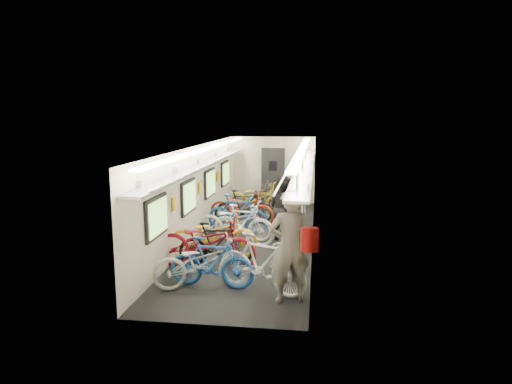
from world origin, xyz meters
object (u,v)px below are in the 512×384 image
(passenger_near, at_px, (289,246))
(backpack, at_px, (309,240))
(bicycle_0, at_px, (202,262))
(passenger_mid, at_px, (283,208))
(bicycle_1, at_px, (211,262))

(passenger_near, bearing_deg, backpack, 103.17)
(backpack, bearing_deg, passenger_near, 109.03)
(backpack, bearing_deg, bicycle_0, 141.64)
(bicycle_0, bearing_deg, passenger_near, -125.48)
(bicycle_0, xyz_separation_m, passenger_mid, (1.22, 3.46, 0.36))
(passenger_near, height_order, passenger_mid, passenger_near)
(bicycle_1, bearing_deg, bicycle_0, 103.06)
(passenger_near, distance_m, passenger_mid, 3.92)
(bicycle_1, distance_m, backpack, 2.23)
(bicycle_0, distance_m, passenger_mid, 3.69)
(passenger_near, bearing_deg, bicycle_0, -31.68)
(passenger_mid, height_order, backpack, passenger_mid)
(passenger_near, height_order, backpack, passenger_near)
(passenger_near, bearing_deg, passenger_mid, -100.95)
(bicycle_0, height_order, passenger_near, passenger_near)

